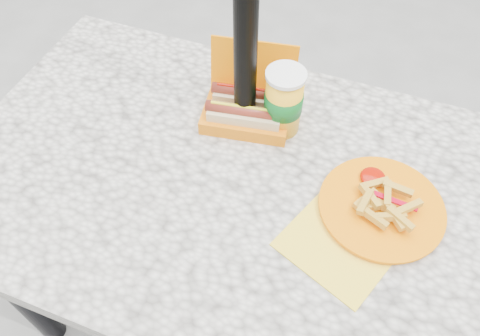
% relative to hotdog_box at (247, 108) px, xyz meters
% --- Properties ---
extents(ground, '(60.00, 60.00, 0.00)m').
position_rel_hotdog_box_xyz_m(ground, '(-0.00, -0.18, -0.79)').
color(ground, slate).
extents(picnic_table, '(1.20, 0.80, 0.75)m').
position_rel_hotdog_box_xyz_m(picnic_table, '(-0.00, -0.18, -0.15)').
color(picnic_table, beige).
rests_on(picnic_table, ground).
extents(hotdog_box, '(0.23, 0.19, 0.17)m').
position_rel_hotdog_box_xyz_m(hotdog_box, '(0.00, 0.00, 0.00)').
color(hotdog_box, orange).
rests_on(hotdog_box, picnic_table).
extents(fries_plate, '(0.32, 0.36, 0.05)m').
position_rel_hotdog_box_xyz_m(fries_plate, '(0.34, -0.15, -0.02)').
color(fries_plate, yellow).
rests_on(fries_plate, picnic_table).
extents(soda_cup, '(0.09, 0.09, 0.17)m').
position_rel_hotdog_box_xyz_m(soda_cup, '(0.09, 0.00, 0.05)').
color(soda_cup, yellow).
rests_on(soda_cup, picnic_table).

